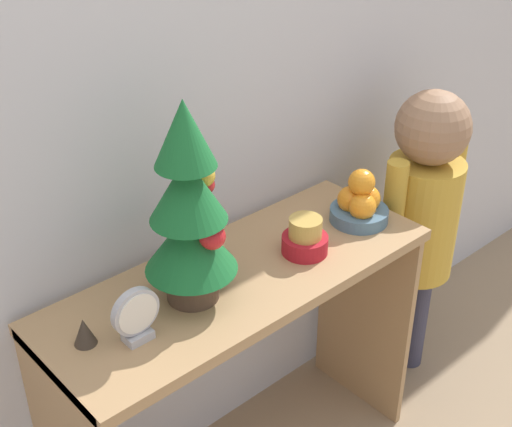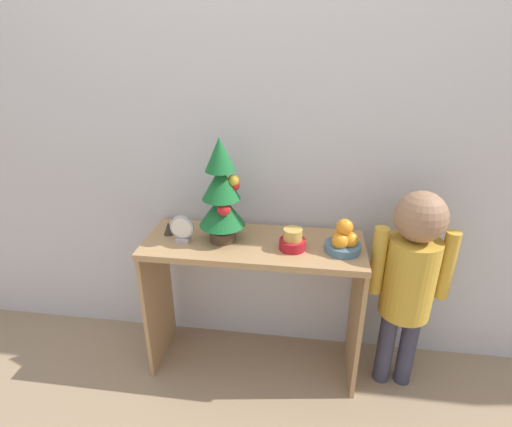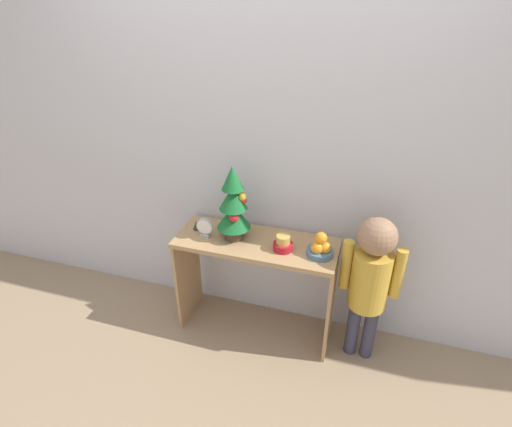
{
  "view_description": "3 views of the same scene",
  "coord_description": "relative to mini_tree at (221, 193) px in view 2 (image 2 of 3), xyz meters",
  "views": [
    {
      "loc": [
        -0.92,
        -0.89,
        1.73
      ],
      "look_at": [
        0.06,
        0.2,
        0.86
      ],
      "focal_mm": 50.0,
      "sensor_mm": 36.0,
      "label": 1
    },
    {
      "loc": [
        0.23,
        -1.42,
        1.6
      ],
      "look_at": [
        0.01,
        0.23,
        0.85
      ],
      "focal_mm": 28.0,
      "sensor_mm": 36.0,
      "label": 2
    },
    {
      "loc": [
        0.61,
        -1.8,
        2.1
      ],
      "look_at": [
        0.0,
        0.18,
        0.93
      ],
      "focal_mm": 28.0,
      "sensor_mm": 36.0,
      "label": 3
    }
  ],
  "objects": [
    {
      "name": "mini_tree",
      "position": [
        0.0,
        0.0,
        0.0
      ],
      "size": [
        0.21,
        0.21,
        0.49
      ],
      "color": "#4C3828",
      "rests_on": "console_table"
    },
    {
      "name": "figurine",
      "position": [
        -0.27,
        0.02,
        -0.2
      ],
      "size": [
        0.05,
        0.05,
        0.06
      ],
      "color": "#382D23",
      "rests_on": "console_table"
    },
    {
      "name": "singing_bowl",
      "position": [
        0.32,
        -0.04,
        -0.19
      ],
      "size": [
        0.12,
        0.12,
        0.1
      ],
      "color": "#AD1923",
      "rests_on": "console_table"
    },
    {
      "name": "desk_clock",
      "position": [
        -0.18,
        -0.04,
        -0.17
      ],
      "size": [
        0.11,
        0.04,
        0.13
      ],
      "color": "#B2B2B7",
      "rests_on": "console_table"
    },
    {
      "name": "ground_plane",
      "position": [
        0.14,
        -0.19,
        -0.96
      ],
      "size": [
        12.0,
        12.0,
        0.0
      ],
      "primitive_type": "plane",
      "color": "#997F60"
    },
    {
      "name": "back_wall",
      "position": [
        0.14,
        0.24,
        0.29
      ],
      "size": [
        7.0,
        0.05,
        2.5
      ],
      "primitive_type": "cube",
      "color": "silver",
      "rests_on": "ground_plane"
    },
    {
      "name": "console_table",
      "position": [
        0.14,
        -0.0,
        -0.41
      ],
      "size": [
        1.02,
        0.39,
        0.72
      ],
      "color": "tan",
      "rests_on": "ground_plane"
    },
    {
      "name": "child_figure",
      "position": [
        0.85,
        -0.03,
        -0.32
      ],
      "size": [
        0.36,
        0.23,
        1.02
      ],
      "color": "#38384C",
      "rests_on": "ground_plane"
    },
    {
      "name": "fruit_bowl",
      "position": [
        0.55,
        -0.03,
        -0.18
      ],
      "size": [
        0.16,
        0.16,
        0.15
      ],
      "color": "#476B84",
      "rests_on": "console_table"
    }
  ]
}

